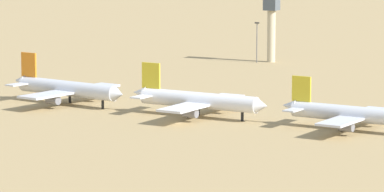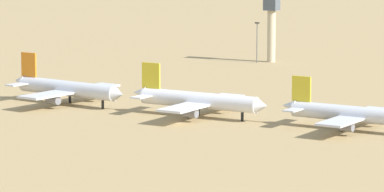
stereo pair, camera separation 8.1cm
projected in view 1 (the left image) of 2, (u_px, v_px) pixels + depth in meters
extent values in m
plane|color=tan|center=(177.00, 123.00, 299.85)|extent=(4000.00, 4000.00, 0.00)
cylinder|color=silver|center=(68.00, 88.00, 331.85)|extent=(36.31, 10.91, 4.51)
cone|color=silver|center=(118.00, 94.00, 320.19)|extent=(4.10, 4.82, 4.29)
cone|color=silver|center=(20.00, 81.00, 343.41)|extent=(5.13, 4.58, 3.83)
cube|color=orange|center=(29.00, 65.00, 340.38)|extent=(5.87, 1.61, 7.33)
cube|color=silver|center=(40.00, 81.00, 344.74)|extent=(4.93, 8.19, 0.41)
cube|color=silver|center=(18.00, 84.00, 337.60)|extent=(4.93, 8.19, 0.41)
cube|color=silver|center=(70.00, 91.00, 331.28)|extent=(14.02, 36.88, 0.63)
cylinder|color=slate|center=(93.00, 93.00, 337.53)|extent=(4.44, 3.17, 2.48)
cylinder|color=slate|center=(53.00, 100.00, 324.15)|extent=(4.44, 3.17, 2.48)
cylinder|color=black|center=(103.00, 104.00, 324.21)|extent=(0.79, 0.79, 2.48)
cylinder|color=black|center=(70.00, 99.00, 335.50)|extent=(0.79, 0.79, 2.48)
cylinder|color=black|center=(57.00, 101.00, 331.22)|extent=(0.79, 0.79, 2.48)
cylinder|color=white|center=(199.00, 100.00, 309.18)|extent=(35.76, 6.97, 4.44)
cone|color=white|center=(262.00, 106.00, 299.43)|extent=(3.62, 4.45, 4.22)
cone|color=white|center=(140.00, 93.00, 318.84)|extent=(4.70, 4.08, 3.78)
cube|color=yellow|center=(151.00, 75.00, 316.19)|extent=(5.80, 0.97, 7.22)
cube|color=white|center=(160.00, 93.00, 320.75)|extent=(4.08, 7.79, 0.40)
cube|color=white|center=(142.00, 96.00, 313.19)|extent=(4.08, 7.79, 0.40)
cube|color=white|center=(202.00, 103.00, 308.72)|extent=(10.07, 35.98, 0.62)
cylinder|color=slate|center=(221.00, 105.00, 315.47)|extent=(4.16, 2.72, 2.44)
cylinder|color=slate|center=(190.00, 113.00, 301.30)|extent=(4.16, 2.72, 2.44)
cylinder|color=black|center=(242.00, 117.00, 302.87)|extent=(0.78, 0.78, 2.44)
cylinder|color=black|center=(199.00, 111.00, 312.79)|extent=(0.78, 0.78, 2.44)
cylinder|color=black|center=(189.00, 113.00, 308.26)|extent=(0.78, 0.78, 2.44)
cylinder|color=silver|center=(352.00, 114.00, 288.33)|extent=(33.14, 7.33, 4.11)
cone|color=silver|center=(289.00, 106.00, 297.69)|extent=(4.44, 3.88, 3.50)
cube|color=yellow|center=(301.00, 89.00, 295.15)|extent=(5.37, 1.04, 6.68)
cube|color=silver|center=(308.00, 106.00, 299.31)|extent=(3.96, 7.28, 0.37)
cube|color=silver|center=(294.00, 110.00, 292.43)|extent=(3.96, 7.28, 0.37)
cube|color=silver|center=(355.00, 117.00, 287.88)|extent=(10.20, 33.42, 0.58)
cylinder|color=slate|center=(371.00, 118.00, 294.00)|extent=(3.91, 2.62, 2.26)
cylinder|color=slate|center=(346.00, 127.00, 281.09)|extent=(3.91, 2.62, 2.26)
cylinder|color=black|center=(350.00, 124.00, 291.67)|extent=(0.72, 0.72, 2.26)
cylinder|color=black|center=(342.00, 127.00, 287.54)|extent=(0.72, 0.72, 2.26)
cylinder|color=#C6B793|center=(271.00, 36.00, 438.70)|extent=(3.20, 3.20, 20.17)
cube|color=#4C5660|center=(272.00, 3.00, 436.83)|extent=(5.20, 5.20, 5.69)
cylinder|color=#59595E|center=(257.00, 43.00, 436.65)|extent=(0.36, 0.36, 15.22)
cube|color=#333333|center=(257.00, 23.00, 435.51)|extent=(1.80, 0.50, 0.50)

